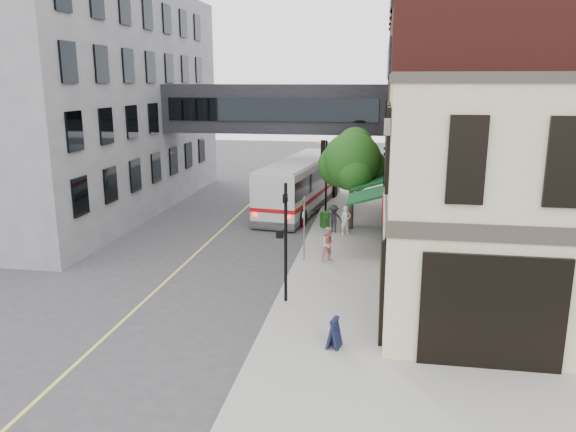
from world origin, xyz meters
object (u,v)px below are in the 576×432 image
(pedestrian_b, at_px, (329,244))
(newspaper_box, at_px, (325,220))
(bus, at_px, (301,182))
(pedestrian_a, at_px, (346,220))
(sandwich_board, at_px, (334,333))
(pedestrian_c, at_px, (334,219))

(pedestrian_b, bearing_deg, newspaper_box, 69.60)
(bus, distance_m, pedestrian_a, 7.12)
(bus, height_order, pedestrian_b, bus)
(newspaper_box, bearing_deg, pedestrian_a, -69.71)
(pedestrian_a, xyz_separation_m, sandwich_board, (0.51, -13.28, -0.29))
(pedestrian_b, height_order, sandwich_board, pedestrian_b)
(pedestrian_c, bearing_deg, pedestrian_b, -84.20)
(pedestrian_a, xyz_separation_m, pedestrian_b, (-0.45, -4.79, 0.04))
(pedestrian_b, distance_m, sandwich_board, 8.56)
(bus, distance_m, pedestrian_b, 11.43)
(bus, bearing_deg, pedestrian_c, -66.07)
(pedestrian_b, height_order, newspaper_box, pedestrian_b)
(pedestrian_a, bearing_deg, pedestrian_b, -119.90)
(bus, relative_size, newspaper_box, 13.69)
(sandwich_board, bearing_deg, pedestrian_a, 106.15)
(pedestrian_a, distance_m, pedestrian_c, 0.76)
(pedestrian_a, bearing_deg, bus, 93.41)
(bus, bearing_deg, pedestrian_b, -75.44)
(pedestrian_b, bearing_deg, pedestrian_a, 56.73)
(pedestrian_c, bearing_deg, pedestrian_a, -22.03)
(newspaper_box, bearing_deg, pedestrian_c, -83.54)
(pedestrian_c, height_order, sandwich_board, pedestrian_c)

